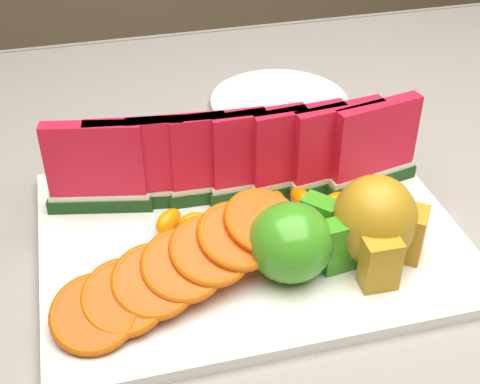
# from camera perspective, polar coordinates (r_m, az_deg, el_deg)

# --- Properties ---
(table) EXTENTS (1.40, 0.90, 0.75)m
(table) POSITION_cam_1_polar(r_m,az_deg,el_deg) (0.74, 3.22, -9.35)
(table) COLOR #522B1A
(table) RESTS_ON ground
(tablecloth) EXTENTS (1.53, 1.03, 0.20)m
(tablecloth) POSITION_cam_1_polar(r_m,az_deg,el_deg) (0.70, 3.39, -5.75)
(tablecloth) COLOR gray
(tablecloth) RESTS_ON table
(platter) EXTENTS (0.40, 0.30, 0.01)m
(platter) POSITION_cam_1_polar(r_m,az_deg,el_deg) (0.65, 0.87, -3.73)
(platter) COLOR silver
(platter) RESTS_ON tablecloth
(apple_cluster) EXTENTS (0.11, 0.10, 0.07)m
(apple_cluster) POSITION_cam_1_polar(r_m,az_deg,el_deg) (0.59, 4.91, -4.16)
(apple_cluster) COLOR #258B14
(apple_cluster) RESTS_ON platter
(pear_cluster) EXTENTS (0.10, 0.10, 0.09)m
(pear_cluster) POSITION_cam_1_polar(r_m,az_deg,el_deg) (0.61, 11.62, -2.66)
(pear_cluster) COLOR #B77F03
(pear_cluster) RESTS_ON platter
(side_plate) EXTENTS (0.22, 0.22, 0.01)m
(side_plate) POSITION_cam_1_polar(r_m,az_deg,el_deg) (0.88, 3.35, 7.64)
(side_plate) COLOR silver
(side_plate) RESTS_ON tablecloth
(watermelon_row) EXTENTS (0.39, 0.07, 0.10)m
(watermelon_row) POSITION_cam_1_polar(r_m,az_deg,el_deg) (0.67, -0.12, 2.88)
(watermelon_row) COLOR #103C11
(watermelon_row) RESTS_ON platter
(orange_fan_front) EXTENTS (0.25, 0.14, 0.06)m
(orange_fan_front) POSITION_cam_1_polar(r_m,az_deg,el_deg) (0.57, -4.90, -6.25)
(orange_fan_front) COLOR orange
(orange_fan_front) RESTS_ON platter
(orange_fan_back) EXTENTS (0.23, 0.09, 0.04)m
(orange_fan_back) POSITION_cam_1_polar(r_m,az_deg,el_deg) (0.74, -4.49, 3.51)
(orange_fan_back) COLOR orange
(orange_fan_back) RESTS_ON platter
(tangerine_segments) EXTENTS (0.23, 0.07, 0.02)m
(tangerine_segments) POSITION_cam_1_polar(r_m,az_deg,el_deg) (0.65, 3.16, -1.83)
(tangerine_segments) COLOR #D24606
(tangerine_segments) RESTS_ON platter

